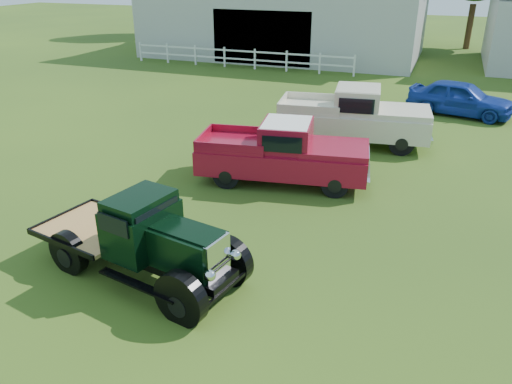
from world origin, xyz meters
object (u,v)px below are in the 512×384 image
at_px(white_pickup, 353,116).
at_px(misc_car_blue, 460,98).
at_px(red_pickup, 283,152).
at_px(vintage_flatbed, 140,236).

bearing_deg(white_pickup, misc_car_blue, 48.48).
bearing_deg(misc_car_blue, red_pickup, 165.64).
bearing_deg(vintage_flatbed, red_pickup, 89.58).
xyz_separation_m(vintage_flatbed, white_pickup, (2.42, 9.77, 0.08)).
xyz_separation_m(red_pickup, white_pickup, (1.25, 4.14, 0.07)).
xyz_separation_m(vintage_flatbed, red_pickup, (1.17, 5.63, 0.01)).
height_order(vintage_flatbed, misc_car_blue, vintage_flatbed).
bearing_deg(red_pickup, vintage_flatbed, -110.98).
relative_size(vintage_flatbed, misc_car_blue, 1.09).
relative_size(vintage_flatbed, white_pickup, 0.85).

